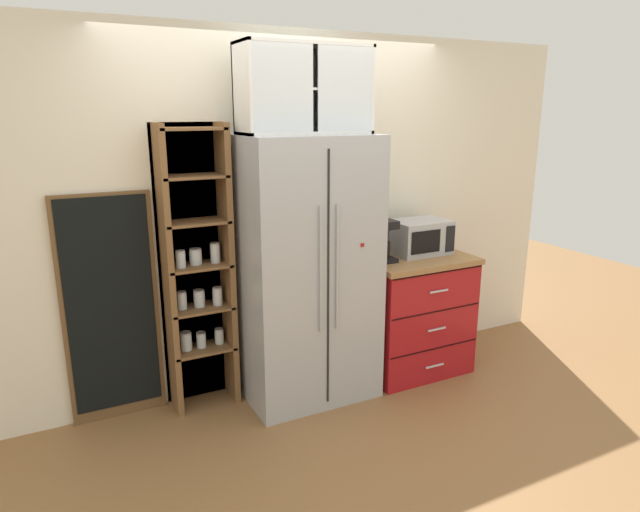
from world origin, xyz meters
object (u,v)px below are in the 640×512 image
Objects in this scene: microwave at (419,237)px; mug_sage at (411,249)px; refrigerator at (307,271)px; bottle_green at (410,241)px; coffee_maker at (380,240)px; chalkboard_menu at (111,309)px; bottle_amber at (413,242)px.

microwave is 0.12m from mug_sage.
bottle_green is (0.90, 0.04, 0.11)m from refrigerator.
microwave is at bearing 6.17° from coffee_maker.
chalkboard_menu is at bearing 173.45° from bottle_green.
microwave is 1.73× the size of bottle_green.
coffee_maker is 0.32m from mug_sage.
refrigerator is 16.05× the size of mug_sage.
refrigerator is 7.58× the size of bottle_amber.
chalkboard_menu is at bearing 167.28° from refrigerator.
refrigerator is 4.22× the size of microwave.
bottle_amber is (0.90, 0.01, 0.11)m from refrigerator.
bottle_amber is at bearing -158.15° from microwave.
microwave is 0.29× the size of chalkboard_menu.
refrigerator is at bearing -177.59° from bottle_green.
microwave is 2.29m from chalkboard_menu.
microwave is 0.39m from coffee_maker.
bottle_green is at bearing 90.00° from bottle_amber.
refrigerator is at bearing -177.45° from microwave.
bottle_green is (-0.00, 0.01, 0.06)m from mug_sage.
chalkboard_menu is (-1.27, 0.29, -0.16)m from refrigerator.
bottle_green is at bearing 2.41° from refrigerator.
chalkboard_menu is (-2.26, 0.24, -0.29)m from microwave.
chalkboard_menu is at bearing 172.70° from bottle_amber.
coffee_maker is 0.20× the size of chalkboard_menu.
bottle_green reaches higher than mug_sage.
coffee_maker is at bearing -173.23° from bottle_green.
coffee_maker is at bearing -178.63° from bottle_amber.
chalkboard_menu is (-2.17, 0.28, -0.27)m from bottle_amber.
bottle_green is (0.00, 0.03, 0.00)m from bottle_amber.
refrigerator is 0.62m from coffee_maker.
coffee_maker is at bearing -8.68° from chalkboard_menu.
refrigerator reaches higher than bottle_green.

